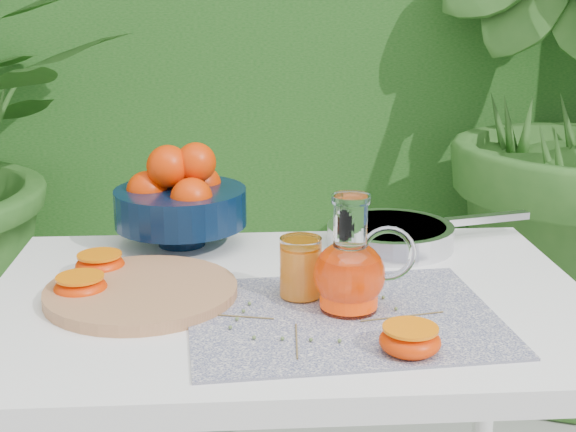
{
  "coord_description": "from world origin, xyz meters",
  "views": [
    {
      "loc": [
        0.03,
        -1.17,
        1.24
      ],
      "look_at": [
        0.12,
        0.09,
        0.88
      ],
      "focal_mm": 50.0,
      "sensor_mm": 36.0,
      "label": 1
    }
  ],
  "objects": [
    {
      "name": "juice_tumbler",
      "position": [
        0.13,
        0.05,
        0.8
      ],
      "size": [
        0.07,
        0.07,
        0.1
      ],
      "color": "white",
      "rests_on": "white_table"
    },
    {
      "name": "white_table",
      "position": [
        0.12,
        0.07,
        0.67
      ],
      "size": [
        1.0,
        0.7,
        0.75
      ],
      "color": "white",
      "rests_on": "ground"
    },
    {
      "name": "potted_plant_right",
      "position": [
        1.04,
        1.2,
        0.91
      ],
      "size": [
        2.38,
        2.38,
        1.81
      ],
      "primitive_type": "imported",
      "rotation": [
        0.0,
        0.0,
        1.98
      ],
      "color": "#2D6121",
      "rests_on": "ground"
    },
    {
      "name": "orange_halves",
      "position": [
        -0.05,
        0.03,
        0.77
      ],
      "size": [
        0.6,
        0.45,
        0.04
      ],
      "color": "red",
      "rests_on": "white_table"
    },
    {
      "name": "thyme_sprigs",
      "position": [
        0.15,
        -0.06,
        0.76
      ],
      "size": [
        0.37,
        0.21,
        0.01
      ],
      "color": "brown",
      "rests_on": "white_table"
    },
    {
      "name": "saute_pan",
      "position": [
        0.34,
        0.31,
        0.78
      ],
      "size": [
        0.45,
        0.3,
        0.05
      ],
      "color": "silver",
      "rests_on": "white_table"
    },
    {
      "name": "placemat",
      "position": [
        0.19,
        -0.03,
        0.75
      ],
      "size": [
        0.5,
        0.4,
        0.0
      ],
      "primitive_type": "cube",
      "rotation": [
        0.0,
        0.0,
        0.08
      ],
      "color": "#0C1343",
      "rests_on": "white_table"
    },
    {
      "name": "juice_pitcher",
      "position": [
        0.21,
        -0.01,
        0.82
      ],
      "size": [
        0.16,
        0.12,
        0.19
      ],
      "color": "white",
      "rests_on": "white_table"
    },
    {
      "name": "cutting_board",
      "position": [
        -0.13,
        0.07,
        0.76
      ],
      "size": [
        0.39,
        0.39,
        0.02
      ],
      "primitive_type": "cylinder",
      "rotation": [
        0.0,
        0.0,
        -0.3
      ],
      "color": "#AD764E",
      "rests_on": "white_table"
    },
    {
      "name": "fruit_bowl",
      "position": [
        -0.08,
        0.36,
        0.84
      ],
      "size": [
        0.34,
        0.34,
        0.2
      ],
      "color": "black",
      "rests_on": "white_table"
    }
  ]
}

